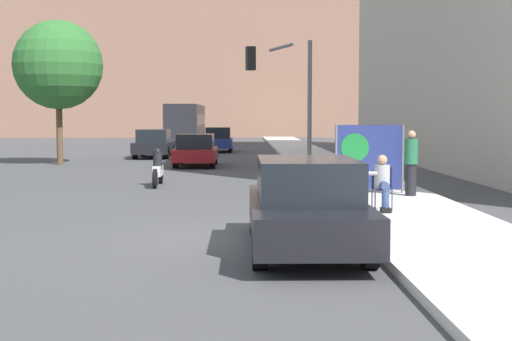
% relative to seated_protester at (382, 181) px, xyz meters
% --- Properties ---
extents(ground_plane, '(160.00, 160.00, 0.00)m').
position_rel_seated_protester_xyz_m(ground_plane, '(-2.79, -2.82, -0.80)').
color(ground_plane, '#444447').
extents(sidewalk_curb, '(3.05, 90.00, 0.15)m').
position_rel_seated_protester_xyz_m(sidewalk_curb, '(0.58, 12.18, -0.72)').
color(sidewalk_curb, beige).
rests_on(sidewalk_curb, ground_plane).
extents(building_backdrop_far, '(52.00, 12.00, 23.07)m').
position_rel_seated_protester_xyz_m(building_backdrop_far, '(-4.79, 65.53, 10.73)').
color(building_backdrop_far, '#936B56').
rests_on(building_backdrop_far, ground_plane).
extents(seated_protester, '(0.91, 0.77, 1.21)m').
position_rel_seated_protester_xyz_m(seated_protester, '(0.00, 0.00, 0.00)').
color(seated_protester, '#474C56').
rests_on(seated_protester, sidewalk_curb).
extents(jogger_on_sidewalk, '(0.34, 0.34, 1.68)m').
position_rel_seated_protester_xyz_m(jogger_on_sidewalk, '(1.32, 2.86, 0.21)').
color(jogger_on_sidewalk, black).
rests_on(jogger_on_sidewalk, sidewalk_curb).
extents(pedestrian_behind, '(0.34, 0.34, 1.69)m').
position_rel_seated_protester_xyz_m(pedestrian_behind, '(1.05, 5.73, 0.21)').
color(pedestrian_behind, black).
rests_on(pedestrian_behind, sidewalk_curb).
extents(protest_banner, '(1.85, 0.06, 1.82)m').
position_rel_seated_protester_xyz_m(protest_banner, '(0.35, 3.58, 0.32)').
color(protest_banner, slate).
rests_on(protest_banner, sidewalk_curb).
extents(traffic_light_pole, '(2.45, 2.21, 4.83)m').
position_rel_seated_protester_xyz_m(traffic_light_pole, '(-1.45, 10.65, 2.61)').
color(traffic_light_pole, slate).
rests_on(traffic_light_pole, sidewalk_curb).
extents(parked_car_curbside, '(1.80, 4.78, 1.52)m').
position_rel_seated_protester_xyz_m(parked_car_curbside, '(-1.99, -3.87, -0.05)').
color(parked_car_curbside, black).
rests_on(parked_car_curbside, ground_plane).
extents(car_on_road_nearest, '(1.79, 4.18, 1.43)m').
position_rel_seated_protester_xyz_m(car_on_road_nearest, '(-5.09, 16.05, -0.09)').
color(car_on_road_nearest, maroon).
rests_on(car_on_road_nearest, ground_plane).
extents(car_on_road_midblock, '(1.84, 4.54, 1.52)m').
position_rel_seated_protester_xyz_m(car_on_road_midblock, '(-7.76, 22.71, -0.05)').
color(car_on_road_midblock, black).
rests_on(car_on_road_midblock, ground_plane).
extents(car_on_road_distant, '(1.73, 4.27, 1.53)m').
position_rel_seated_protester_xyz_m(car_on_road_distant, '(-4.53, 29.00, -0.04)').
color(car_on_road_distant, navy).
rests_on(car_on_road_distant, ground_plane).
extents(city_bus_on_road, '(2.47, 11.81, 3.13)m').
position_rel_seated_protester_xyz_m(city_bus_on_road, '(-7.62, 42.71, 1.01)').
color(city_bus_on_road, '#232328').
rests_on(city_bus_on_road, ground_plane).
extents(motorcycle_on_road, '(0.28, 2.17, 1.20)m').
position_rel_seated_protester_xyz_m(motorcycle_on_road, '(-5.71, 7.10, -0.28)').
color(motorcycle_on_road, white).
rests_on(motorcycle_on_road, ground_plane).
extents(street_tree_midblock, '(4.02, 4.02, 6.54)m').
position_rel_seated_protester_xyz_m(street_tree_midblock, '(-11.37, 17.26, 3.72)').
color(street_tree_midblock, brown).
rests_on(street_tree_midblock, ground_plane).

